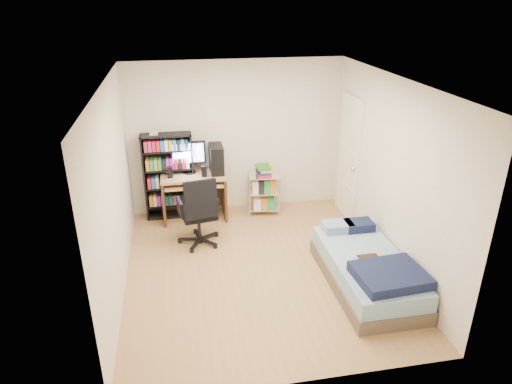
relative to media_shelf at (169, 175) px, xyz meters
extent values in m
cube|color=#AA7E55|center=(1.13, -1.84, -0.75)|extent=(3.50, 4.00, 0.04)
cube|color=white|center=(1.13, -1.84, 1.79)|extent=(3.50, 4.00, 0.04)
cube|color=white|center=(1.13, 0.18, 0.52)|extent=(3.50, 0.04, 2.50)
cube|color=white|center=(1.13, -3.86, 0.52)|extent=(3.50, 0.04, 2.50)
cube|color=white|center=(-0.64, -1.84, 0.52)|extent=(0.04, 4.00, 2.50)
cube|color=white|center=(2.90, -1.84, 0.52)|extent=(0.04, 4.00, 2.50)
cube|color=black|center=(0.00, 0.00, -0.02)|extent=(0.79, 0.26, 1.41)
cube|color=black|center=(0.00, 0.00, -0.51)|extent=(0.74, 0.25, 0.02)
cube|color=red|center=(0.00, -0.01, -0.40)|extent=(0.69, 0.21, 0.17)
cube|color=black|center=(0.00, 0.00, -0.20)|extent=(0.74, 0.25, 0.02)
cube|color=blue|center=(0.00, -0.01, -0.09)|extent=(0.69, 0.21, 0.17)
cube|color=black|center=(0.00, 0.00, 0.11)|extent=(0.74, 0.25, 0.02)
cube|color=orange|center=(0.00, -0.01, 0.21)|extent=(0.69, 0.21, 0.17)
cube|color=black|center=(0.00, 0.00, 0.42)|extent=(0.74, 0.25, 0.02)
cube|color=#209358|center=(0.00, -0.01, 0.52)|extent=(0.69, 0.21, 0.17)
cube|color=silver|center=(-0.18, 0.00, 0.72)|extent=(0.12, 0.11, 0.06)
cube|color=tan|center=(0.38, -0.15, 0.02)|extent=(1.02, 0.56, 0.04)
cube|color=#31231B|center=(-0.11, -0.15, -0.36)|extent=(0.04, 0.56, 0.72)
cube|color=#31231B|center=(0.87, -0.15, -0.36)|extent=(0.04, 0.56, 0.72)
cube|color=#31231B|center=(0.38, 0.11, -0.34)|extent=(0.98, 0.03, 0.66)
cube|color=tan|center=(0.38, -0.23, -0.08)|extent=(0.92, 0.46, 0.03)
cube|color=black|center=(0.38, -0.25, -0.06)|extent=(0.45, 0.15, 0.03)
cube|color=black|center=(0.33, -0.03, 0.37)|extent=(0.55, 0.05, 0.37)
cube|color=#C8DDFA|center=(0.33, -0.06, 0.37)|extent=(0.49, 0.01, 0.31)
cube|color=black|center=(0.77, -0.09, 0.26)|extent=(0.20, 0.43, 0.45)
cube|color=black|center=(0.03, -0.20, 0.13)|extent=(0.08, 0.08, 0.17)
cube|color=black|center=(0.56, -0.25, 0.13)|extent=(0.08, 0.08, 0.17)
cylinder|color=black|center=(0.40, -0.98, -0.46)|extent=(0.05, 0.05, 0.38)
cube|color=black|center=(0.40, -0.98, -0.25)|extent=(0.55, 0.55, 0.08)
cube|color=black|center=(0.43, -1.20, 0.07)|extent=(0.48, 0.22, 0.55)
cube|color=black|center=(0.14, -1.02, -0.11)|extent=(0.09, 0.30, 0.22)
cube|color=black|center=(0.65, -0.94, -0.11)|extent=(0.09, 0.30, 0.22)
cylinder|color=silver|center=(1.27, -0.29, -0.39)|extent=(0.02, 0.02, 0.68)
cylinder|color=silver|center=(1.76, -0.36, -0.39)|extent=(0.02, 0.02, 0.68)
cylinder|color=silver|center=(1.32, 0.06, -0.39)|extent=(0.02, 0.02, 0.68)
cylinder|color=silver|center=(1.81, -0.01, -0.39)|extent=(0.02, 0.02, 0.68)
cube|color=silver|center=(1.54, -0.15, -0.63)|extent=(0.54, 0.41, 0.02)
cube|color=silver|center=(1.54, -0.15, -0.34)|extent=(0.54, 0.41, 0.02)
cube|color=silver|center=(1.54, -0.15, -0.06)|extent=(0.54, 0.41, 0.02)
cube|color=#A81841|center=(1.54, -0.15, 0.03)|extent=(0.25, 0.30, 0.16)
cube|color=brown|center=(2.40, -2.44, -0.63)|extent=(0.92, 1.84, 0.18)
cube|color=#8EBAD4|center=(2.40, -2.44, -0.43)|extent=(0.88, 1.80, 0.22)
cube|color=#131B3E|center=(2.45, -2.94, -0.27)|extent=(0.82, 0.70, 0.13)
cube|color=#A9C9F0|center=(2.27, -1.70, -0.26)|extent=(0.41, 0.28, 0.12)
cube|color=#131B3E|center=(2.57, -1.72, -0.26)|extent=(0.39, 0.28, 0.12)
cube|color=#422615|center=(2.40, -2.48, -0.31)|extent=(0.26, 0.20, 0.01)
cube|color=white|center=(2.86, -0.49, 0.27)|extent=(0.05, 0.80, 2.00)
sphere|color=silver|center=(2.80, -0.81, 0.22)|extent=(0.08, 0.08, 0.08)
camera|label=1|loc=(0.14, -6.98, 2.71)|focal=32.00mm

